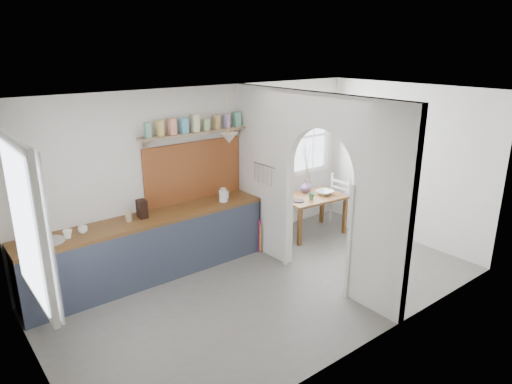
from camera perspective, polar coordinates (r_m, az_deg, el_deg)
floor at (r=6.39m, az=1.82°, el=-11.84°), size 5.80×3.20×0.01m
ceiling at (r=5.58m, az=2.09°, el=12.05°), size 5.80×3.20×0.01m
walls at (r=5.85m, az=1.95°, el=-0.72°), size 5.81×3.21×2.60m
partition at (r=6.30m, az=6.50°, el=1.98°), size 0.12×3.20×2.60m
kitchen_window at (r=4.55m, az=-26.92°, el=-3.58°), size 0.10×1.16×1.50m
nook_window at (r=8.06m, az=4.64°, el=6.62°), size 1.76×0.10×1.30m
counter at (r=6.65m, az=-13.21°, el=-6.65°), size 3.50×0.60×0.90m
sink at (r=6.09m, az=-24.51°, el=-5.75°), size 0.40×0.40×0.02m
backsplash at (r=6.96m, az=-7.74°, el=2.60°), size 1.65×0.03×0.90m
shelf at (r=6.75m, az=-7.60°, el=7.85°), size 1.75×0.20×0.21m
pendant_lamp at (r=6.68m, az=-3.41°, el=6.75°), size 0.26×0.26×0.16m
utensil_rail at (r=6.85m, az=1.02°, el=3.37°), size 0.02×0.50×0.02m
dining_table at (r=8.03m, az=6.96°, el=-2.83°), size 1.18×0.85×0.69m
chair_left at (r=7.43m, az=2.04°, el=-3.37°), size 0.49×0.49×0.94m
chair_right at (r=8.59m, az=11.22°, el=-0.76°), size 0.45×0.45×0.94m
kettle at (r=6.92m, az=-4.11°, el=-0.37°), size 0.19×0.17×0.21m
mug_a at (r=6.08m, az=-22.48°, el=-4.89°), size 0.11×0.11×0.11m
mug_b at (r=6.17m, az=-20.82°, el=-4.42°), size 0.12×0.12×0.09m
knife_block at (r=6.45m, az=-14.06°, el=-2.05°), size 0.12×0.17×0.25m
jar at (r=6.38m, az=-15.65°, el=-2.89°), size 0.12×0.12×0.15m
towel_magenta at (r=7.26m, az=0.46°, el=-5.58°), size 0.02×0.03×0.56m
towel_orange at (r=7.26m, az=0.52°, el=-5.80°), size 0.02×0.03×0.45m
bowl at (r=8.01m, az=8.58°, el=-0.06°), size 0.30×0.30×0.07m
table_cup at (r=7.71m, az=6.92°, el=-0.56°), size 0.13×0.13×0.10m
plate at (r=7.62m, az=5.35°, el=-1.10°), size 0.25×0.25×0.02m
vase at (r=8.08m, az=6.26°, el=0.68°), size 0.24×0.24×0.20m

